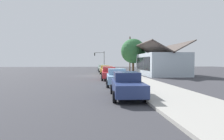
{
  "coord_description": "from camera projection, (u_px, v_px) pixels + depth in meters",
  "views": [
    {
      "loc": [
        31.99,
        0.65,
        2.24
      ],
      "look_at": [
        1.92,
        3.51,
        1.0
      ],
      "focal_mm": 31.3,
      "sensor_mm": 36.0,
      "label": 1
    }
  ],
  "objects": [
    {
      "name": "sidewalk_curb",
      "position": [
        123.0,
        75.0,
        32.37
      ],
      "size": [
        60.0,
        4.2,
        0.16
      ],
      "primitive_type": "cube",
      "color": "#A3A099",
      "rests_on": "ground"
    },
    {
      "name": "traffic_light_main",
      "position": [
        100.0,
        57.0,
        53.5
      ],
      "size": [
        0.37,
        2.79,
        5.2
      ],
      "color": "#383833",
      "rests_on": "ground"
    },
    {
      "name": "utility_pole_wooden",
      "position": [
        130.0,
        54.0,
        40.45
      ],
      "size": [
        1.8,
        0.24,
        7.5
      ],
      "color": "brown",
      "rests_on": "ground"
    },
    {
      "name": "car_coral",
      "position": [
        108.0,
        71.0,
        31.17
      ],
      "size": [
        4.9,
        2.09,
        1.59
      ],
      "rotation": [
        0.0,
        0.0,
        -0.04
      ],
      "color": "#EA8C75",
      "rests_on": "ground"
    },
    {
      "name": "ground_plane",
      "position": [
        89.0,
        76.0,
        31.84
      ],
      "size": [
        120.0,
        120.0,
        0.0
      ],
      "primitive_type": "plane",
      "color": "#38383D"
    },
    {
      "name": "shade_tree",
      "position": [
        133.0,
        51.0,
        39.12
      ],
      "size": [
        4.92,
        4.92,
        6.9
      ],
      "color": "brown",
      "rests_on": "ground"
    },
    {
      "name": "car_navy",
      "position": [
        127.0,
        84.0,
        12.39
      ],
      "size": [
        4.96,
        2.16,
        1.59
      ],
      "rotation": [
        0.0,
        0.0,
        -0.05
      ],
      "color": "navy",
      "rests_on": "ground"
    },
    {
      "name": "car_ivory",
      "position": [
        103.0,
        68.0,
        43.8
      ],
      "size": [
        4.42,
        2.22,
        1.59
      ],
      "rotation": [
        0.0,
        0.0,
        -0.04
      ],
      "color": "silver",
      "rests_on": "ground"
    },
    {
      "name": "car_cherry",
      "position": [
        109.0,
        73.0,
        24.83
      ],
      "size": [
        4.79,
        2.09,
        1.59
      ],
      "rotation": [
        0.0,
        0.0,
        -0.04
      ],
      "color": "red",
      "rests_on": "ground"
    },
    {
      "name": "car_mustard",
      "position": [
        105.0,
        69.0,
        37.09
      ],
      "size": [
        4.82,
        2.2,
        1.59
      ],
      "rotation": [
        0.0,
        0.0,
        -0.06
      ],
      "color": "gold",
      "rests_on": "ground"
    },
    {
      "name": "car_seafoam",
      "position": [
        102.0,
        68.0,
        49.73
      ],
      "size": [
        4.56,
        2.03,
        1.59
      ],
      "rotation": [
        0.0,
        0.0,
        -0.03
      ],
      "color": "#9ED1BC",
      "rests_on": "ground"
    },
    {
      "name": "car_skyblue",
      "position": [
        117.0,
        77.0,
        18.68
      ],
      "size": [
        4.97,
        2.24,
        1.59
      ],
      "rotation": [
        0.0,
        0.0,
        -0.05
      ],
      "color": "#8CB7E0",
      "rests_on": "ground"
    },
    {
      "name": "fire_hydrant_red",
      "position": [
        109.0,
        69.0,
        45.46
      ],
      "size": [
        0.22,
        0.22,
        0.71
      ],
      "color": "red",
      "rests_on": "sidewalk_curb"
    },
    {
      "name": "storefront_building",
      "position": [
        161.0,
        64.0,
        32.8
      ],
      "size": [
        10.73,
        6.59,
        5.45
      ],
      "color": "#ADBCC6",
      "rests_on": "ground"
    }
  ]
}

